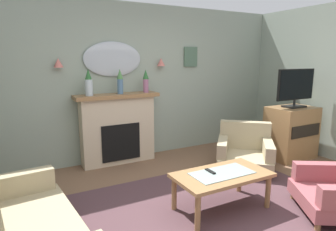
{
  "coord_description": "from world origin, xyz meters",
  "views": [
    {
      "loc": [
        -1.91,
        -2.24,
        1.73
      ],
      "look_at": [
        -0.03,
        1.24,
        0.95
      ],
      "focal_mm": 31.14,
      "sensor_mm": 36.0,
      "label": 1
    }
  ],
  "objects": [
    {
      "name": "floor",
      "position": [
        0.0,
        0.0,
        -0.05
      ],
      "size": [
        6.75,
        5.88,
        0.1
      ],
      "primitive_type": "cube",
      "color": "brown",
      "rests_on": "ground"
    },
    {
      "name": "wall_back",
      "position": [
        0.0,
        2.49,
        1.31
      ],
      "size": [
        6.75,
        0.1,
        2.63
      ],
      "primitive_type": "cube",
      "color": "#93A393",
      "rests_on": "ground"
    },
    {
      "name": "patterned_rug",
      "position": [
        0.0,
        0.2,
        0.01
      ],
      "size": [
        3.2,
        2.4,
        0.01
      ],
      "primitive_type": "cube",
      "color": "#4C3338",
      "rests_on": "ground"
    },
    {
      "name": "fireplace",
      "position": [
        -0.41,
        2.27,
        0.57
      ],
      "size": [
        1.36,
        0.36,
        1.16
      ],
      "color": "beige",
      "rests_on": "ground"
    },
    {
      "name": "mantel_vase_centre",
      "position": [
        -0.86,
        2.24,
        1.35
      ],
      "size": [
        0.12,
        0.12,
        0.41
      ],
      "color": "silver",
      "rests_on": "fireplace"
    },
    {
      "name": "mantel_vase_right",
      "position": [
        -0.36,
        2.24,
        1.37
      ],
      "size": [
        0.1,
        0.1,
        0.4
      ],
      "color": "#4C7093",
      "rests_on": "fireplace"
    },
    {
      "name": "mantel_vase_left",
      "position": [
        0.09,
        2.24,
        1.36
      ],
      "size": [
        0.1,
        0.1,
        0.38
      ],
      "color": "#9E6084",
      "rests_on": "fireplace"
    },
    {
      "name": "wall_mirror",
      "position": [
        -0.41,
        2.41,
        1.71
      ],
      "size": [
        0.96,
        0.06,
        0.56
      ],
      "primitive_type": "ellipsoid",
      "color": "#B2BCC6"
    },
    {
      "name": "wall_sconce_left",
      "position": [
        -1.26,
        2.36,
        1.66
      ],
      "size": [
        0.14,
        0.14,
        0.14
      ],
      "primitive_type": "cone",
      "color": "#D17066"
    },
    {
      "name": "wall_sconce_right",
      "position": [
        0.44,
        2.36,
        1.66
      ],
      "size": [
        0.14,
        0.14,
        0.14
      ],
      "primitive_type": "cone",
      "color": "#D17066"
    },
    {
      "name": "framed_picture",
      "position": [
        1.09,
        2.42,
        1.75
      ],
      "size": [
        0.28,
        0.03,
        0.36
      ],
      "primitive_type": "cube",
      "color": "#4C6B56"
    },
    {
      "name": "coffee_table",
      "position": [
        0.12,
        0.21,
        0.38
      ],
      "size": [
        1.1,
        0.6,
        0.45
      ],
      "color": "olive",
      "rests_on": "ground"
    },
    {
      "name": "tv_remote",
      "position": [
        0.01,
        0.29,
        0.45
      ],
      "size": [
        0.04,
        0.16,
        0.02
      ],
      "primitive_type": "cube",
      "color": "black",
      "rests_on": "coffee_table"
    },
    {
      "name": "floral_couch",
      "position": [
        -1.98,
        0.31,
        0.32
      ],
      "size": [
        1.02,
        1.79,
        0.76
      ],
      "color": "tan",
      "rests_on": "ground"
    },
    {
      "name": "armchair_beside_couch",
      "position": [
        1.25,
        1.06,
        0.31
      ],
      "size": [
        1.14,
        1.14,
        0.71
      ],
      "color": "tan",
      "rests_on": "ground"
    },
    {
      "name": "tv_cabinet",
      "position": [
        2.32,
        1.07,
        0.45
      ],
      "size": [
        0.8,
        0.57,
        0.9
      ],
      "color": "olive",
      "rests_on": "ground"
    },
    {
      "name": "tv_flatscreen",
      "position": [
        2.32,
        1.05,
        1.25
      ],
      "size": [
        0.84,
        0.24,
        0.65
      ],
      "color": "black",
      "rests_on": "tv_cabinet"
    }
  ]
}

